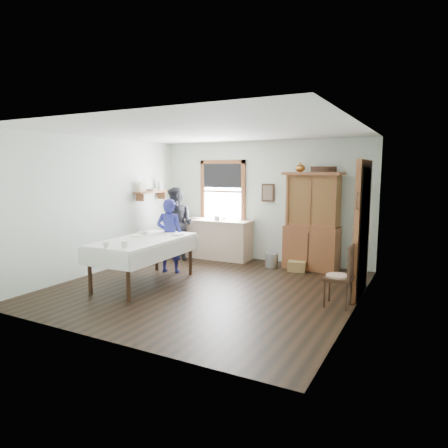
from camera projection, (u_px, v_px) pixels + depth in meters
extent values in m
cube|color=black|center=(207.00, 287.00, 7.04)|extent=(5.00, 5.00, 0.01)
cube|color=beige|center=(206.00, 132.00, 6.68)|extent=(5.00, 5.00, 0.01)
cube|color=silver|center=(262.00, 201.00, 9.05)|extent=(5.00, 0.01, 2.70)
cube|color=silver|center=(99.00, 231.00, 4.67)|extent=(5.00, 0.01, 2.70)
cube|color=silver|center=(99.00, 205.00, 8.02)|extent=(0.01, 5.00, 2.70)
cube|color=silver|center=(357.00, 220.00, 5.71)|extent=(0.01, 5.00, 2.70)
cube|color=white|center=(223.00, 191.00, 9.48)|extent=(1.00, 0.02, 1.30)
cube|color=brown|center=(223.00, 162.00, 9.36)|extent=(1.18, 0.06, 0.09)
cube|color=brown|center=(223.00, 221.00, 9.55)|extent=(1.18, 0.06, 0.09)
cube|color=brown|center=(203.00, 191.00, 9.71)|extent=(0.09, 0.06, 1.48)
cube|color=brown|center=(243.00, 192.00, 9.20)|extent=(0.09, 0.06, 1.48)
cube|color=black|center=(222.00, 176.00, 9.39)|extent=(0.98, 0.03, 0.56)
cube|color=#4F4038|center=(364.00, 232.00, 6.51)|extent=(0.03, 0.90, 2.10)
cube|color=brown|center=(356.00, 237.00, 6.07)|extent=(0.08, 0.12, 2.10)
cube|color=brown|center=(367.00, 228.00, 6.97)|extent=(0.08, 0.12, 2.10)
cube|color=brown|center=(365.00, 163.00, 6.37)|extent=(0.08, 1.14, 0.12)
cube|color=brown|center=(151.00, 192.00, 9.25)|extent=(0.24, 1.00, 0.04)
cube|color=brown|center=(140.00, 197.00, 8.91)|extent=(0.22, 0.03, 0.18)
cube|color=brown|center=(162.00, 195.00, 9.61)|extent=(0.22, 0.03, 0.18)
cube|color=tan|center=(143.00, 187.00, 8.97)|extent=(0.03, 0.22, 0.24)
cylinder|color=silver|center=(160.00, 186.00, 9.54)|extent=(0.12, 0.12, 0.22)
cube|color=#372013|center=(268.00, 193.00, 8.92)|extent=(0.30, 0.04, 0.40)
torus|color=black|center=(359.00, 193.00, 5.94)|extent=(0.01, 0.27, 0.27)
cube|color=tan|center=(218.00, 239.00, 9.31)|extent=(1.60, 0.64, 0.91)
cube|color=brown|center=(312.00, 221.00, 8.23)|extent=(1.20, 0.61, 2.01)
cube|color=white|center=(144.00, 261.00, 7.23)|extent=(1.16, 2.10, 0.83)
cube|color=#372013|center=(338.00, 275.00, 6.02)|extent=(0.45, 0.45, 0.95)
cube|color=#A1A5AA|center=(272.00, 260.00, 8.51)|extent=(0.28, 0.28, 0.30)
cube|color=olive|center=(297.00, 266.00, 8.14)|extent=(0.39, 0.31, 0.21)
imported|color=navy|center=(170.00, 238.00, 8.00)|extent=(0.58, 0.45, 1.39)
imported|color=black|center=(177.00, 227.00, 9.13)|extent=(0.75, 0.58, 1.54)
imported|color=silver|center=(125.00, 245.00, 6.36)|extent=(0.14, 0.14, 0.09)
imported|color=silver|center=(106.00, 245.00, 6.34)|extent=(0.12, 0.12, 0.09)
imported|color=silver|center=(143.00, 233.00, 7.67)|extent=(0.26, 0.26, 0.05)
imported|color=brown|center=(193.00, 218.00, 9.52)|extent=(0.17, 0.22, 0.02)
imported|color=silver|center=(224.00, 218.00, 9.34)|extent=(0.18, 0.18, 0.06)
imported|color=silver|center=(152.00, 190.00, 9.28)|extent=(0.22, 0.22, 0.05)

